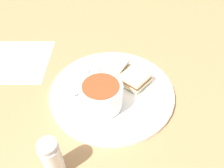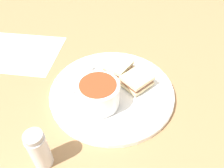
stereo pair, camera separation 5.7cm
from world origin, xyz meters
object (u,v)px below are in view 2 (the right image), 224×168
soup_bowl (98,94)px  sandwich_half_far (119,67)px  sandwich_half_near (137,80)px  salt_shaker (39,150)px  spoon (77,85)px

soup_bowl → sandwich_half_far: size_ratio=1.15×
soup_bowl → sandwich_half_near: size_ratio=1.09×
soup_bowl → salt_shaker: size_ratio=1.05×
salt_shaker → spoon: bearing=1.1°
spoon → sandwich_half_far: bearing=144.5°
spoon → salt_shaker: (-0.21, -0.00, 0.03)m
sandwich_half_near → soup_bowl: bearing=136.5°
spoon → sandwich_half_near: (0.04, -0.15, 0.01)m
soup_bowl → sandwich_half_far: bearing=-9.9°
sandwich_half_far → salt_shaker: (-0.30, 0.09, 0.02)m
sandwich_half_near → salt_shaker: (-0.26, 0.15, 0.02)m
sandwich_half_near → sandwich_half_far: size_ratio=1.06×
soup_bowl → spoon: bearing=60.1°
sandwich_half_far → sandwich_half_near: bearing=-125.3°
salt_shaker → soup_bowl: bearing=-22.2°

